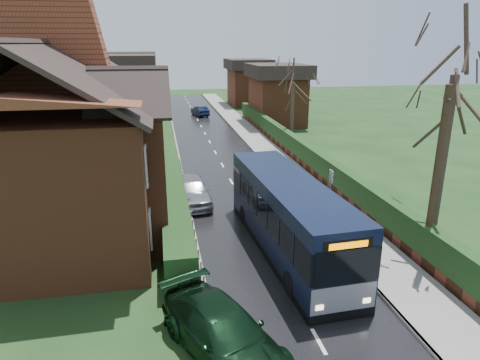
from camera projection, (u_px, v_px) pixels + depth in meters
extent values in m
plane|color=#2A481E|center=(269.00, 252.00, 18.53)|extent=(140.00, 140.00, 0.00)
cube|color=black|center=(231.00, 182.00, 27.89)|extent=(6.00, 100.00, 0.02)
cube|color=slate|center=(294.00, 177.00, 28.62)|extent=(2.50, 100.00, 0.14)
cube|color=gray|center=(277.00, 178.00, 28.40)|extent=(0.12, 100.00, 0.14)
cube|color=gray|center=(184.00, 184.00, 27.34)|extent=(0.12, 100.00, 0.10)
cube|color=black|center=(173.00, 200.00, 22.28)|extent=(1.20, 16.00, 1.60)
cube|color=brown|center=(316.00, 173.00, 28.82)|extent=(0.30, 50.00, 0.60)
cube|color=black|center=(317.00, 160.00, 28.54)|extent=(0.60, 50.00, 1.20)
cube|color=brown|center=(65.00, 165.00, 20.72)|extent=(8.00, 14.00, 6.00)
cube|color=brown|center=(136.00, 179.00, 18.52)|extent=(2.50, 4.00, 6.00)
cube|color=brown|center=(85.00, 32.00, 22.75)|extent=(0.90, 1.40, 2.20)
cube|color=silver|center=(151.00, 226.00, 17.17)|extent=(0.08, 1.20, 1.60)
cube|color=black|center=(152.00, 226.00, 17.18)|extent=(0.03, 0.95, 1.35)
cube|color=silver|center=(146.00, 164.00, 16.38)|extent=(0.08, 1.20, 1.60)
cube|color=black|center=(147.00, 164.00, 16.39)|extent=(0.03, 0.95, 1.35)
cube|color=silver|center=(152.00, 194.00, 20.92)|extent=(0.08, 1.20, 1.60)
cube|color=black|center=(152.00, 193.00, 20.92)|extent=(0.03, 0.95, 1.35)
cube|color=silver|center=(148.00, 142.00, 20.13)|extent=(0.08, 1.20, 1.60)
cube|color=black|center=(149.00, 142.00, 20.13)|extent=(0.03, 0.95, 1.35)
cube|color=silver|center=(152.00, 171.00, 24.66)|extent=(0.08, 1.20, 1.60)
cube|color=black|center=(153.00, 171.00, 24.67)|extent=(0.03, 0.95, 1.35)
cube|color=silver|center=(149.00, 126.00, 23.87)|extent=(0.08, 1.20, 1.60)
cube|color=black|center=(150.00, 126.00, 23.88)|extent=(0.03, 0.95, 1.35)
cube|color=silver|center=(153.00, 160.00, 27.00)|extent=(0.08, 1.20, 1.60)
cube|color=black|center=(153.00, 160.00, 27.01)|extent=(0.03, 0.95, 1.35)
cube|color=silver|center=(150.00, 119.00, 26.21)|extent=(0.08, 1.20, 1.60)
cube|color=black|center=(151.00, 119.00, 26.22)|extent=(0.03, 0.95, 1.35)
cube|color=black|center=(288.00, 232.00, 18.41)|extent=(2.96, 10.52, 1.08)
cube|color=black|center=(289.00, 208.00, 18.08)|extent=(2.98, 10.52, 1.13)
cube|color=black|center=(289.00, 188.00, 17.81)|extent=(2.96, 10.52, 0.62)
cube|color=black|center=(287.00, 246.00, 18.63)|extent=(2.96, 10.52, 0.33)
cube|color=gray|center=(343.00, 298.00, 13.66)|extent=(2.27, 0.25, 0.95)
cube|color=black|center=(346.00, 267.00, 13.28)|extent=(2.13, 0.20, 1.23)
cube|color=black|center=(348.00, 245.00, 13.05)|extent=(1.66, 0.17, 0.33)
cube|color=#FF8C00|center=(349.00, 245.00, 13.02)|extent=(1.30, 0.11, 0.21)
cube|color=black|center=(342.00, 315.00, 13.84)|extent=(2.32, 0.27, 0.28)
cube|color=#FFF2CC|center=(319.00, 308.00, 13.47)|extent=(0.27, 0.07, 0.17)
cube|color=#FFF2CC|center=(367.00, 300.00, 13.85)|extent=(0.27, 0.07, 0.17)
cylinder|color=black|center=(291.00, 283.00, 15.22)|extent=(0.32, 0.92, 0.91)
cylinder|color=black|center=(346.00, 276.00, 15.71)|extent=(0.32, 0.92, 0.91)
cylinder|color=black|center=(244.00, 214.00, 21.37)|extent=(0.32, 0.92, 0.91)
cylinder|color=black|center=(285.00, 211.00, 21.86)|extent=(0.32, 0.92, 0.91)
imported|color=#B6B5BB|center=(192.00, 190.00, 23.90)|extent=(2.05, 4.58, 1.53)
imported|color=black|center=(224.00, 333.00, 12.18)|extent=(3.93, 5.44, 1.46)
imported|color=#101832|center=(200.00, 111.00, 53.19)|extent=(2.11, 3.89, 1.22)
cylinder|color=slate|center=(330.00, 194.00, 21.86)|extent=(0.07, 0.07, 2.56)
cube|color=silver|center=(331.00, 173.00, 21.53)|extent=(0.06, 0.38, 0.29)
cube|color=silver|center=(331.00, 180.00, 21.64)|extent=(0.05, 0.35, 0.26)
cylinder|color=black|center=(435.00, 181.00, 16.21)|extent=(0.25, 0.25, 7.23)
cube|color=black|center=(447.00, 99.00, 15.27)|extent=(0.45, 0.89, 0.08)
cylinder|color=#35281F|center=(442.00, 165.00, 17.95)|extent=(0.36, 0.36, 7.44)
cylinder|color=#392A22|center=(292.00, 116.00, 36.33)|extent=(0.30, 0.30, 5.54)
cylinder|color=#392D22|center=(43.00, 130.00, 27.29)|extent=(0.31, 0.31, 6.70)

